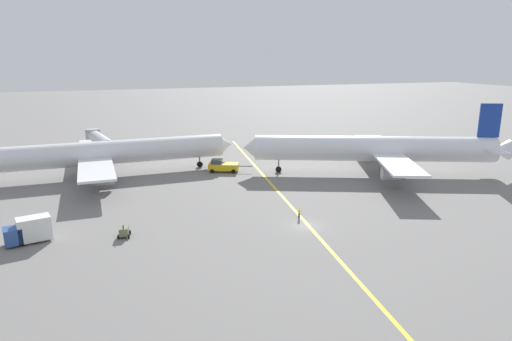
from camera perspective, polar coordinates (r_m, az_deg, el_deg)
The scene contains 9 objects.
ground_plane at distance 68.07m, azimuth 6.32°, elevation -6.99°, with size 600.00×600.00×0.00m, color slate.
taxiway_stripe at distance 77.27m, azimuth 4.26°, elevation -4.31°, with size 0.50×120.00×0.01m, color yellow.
airliner_at_gate_left at distance 99.91m, azimuth -18.68°, elevation 2.08°, with size 55.16×41.06×14.41m.
airliner_being_pushed at distance 99.16m, azimuth 14.95°, elevation 2.64°, with size 53.52×39.63×15.19m.
pushback_tug at distance 98.57m, azimuth -4.26°, elevation 0.59°, with size 9.53×5.14×3.03m.
gse_catering_truck_tall at distance 68.60m, azimuth -26.88°, elevation -6.79°, with size 6.24×3.68×3.50m.
gse_gpu_cart_small at distance 66.17m, azimuth -16.39°, elevation -7.42°, with size 1.95×2.35×1.90m.
ground_crew_ramp_agent_by_cones at distance 70.81m, azimuth 5.50°, elevation -5.36°, with size 0.45×0.38×1.67m.
jet_bridge at distance 120.82m, azimuth -19.35°, elevation 3.73°, with size 6.84×18.98×5.89m.
Camera 1 is at (-27.81, -57.03, 24.66)m, focal length 31.54 mm.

